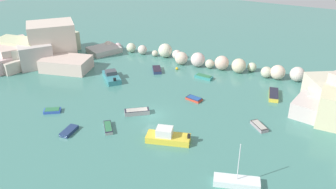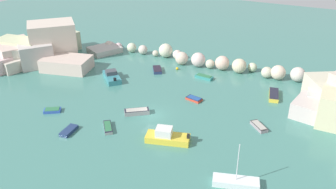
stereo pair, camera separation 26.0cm
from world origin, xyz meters
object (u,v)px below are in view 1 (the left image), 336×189
object	(u,v)px
channel_buoy	(177,68)
moored_boat_5	(167,137)
moored_boat_7	(69,131)
moored_boat_11	(237,182)
moored_boat_6	(108,127)
moored_boat_2	(112,77)
moored_boat_1	(204,77)
moored_boat_10	(157,70)
moored_boat_4	(274,95)
moored_boat_3	(259,126)
moored_boat_9	(194,99)
moored_boat_0	(137,112)
moored_boat_8	(52,111)

from	to	relation	value
channel_buoy	moored_boat_5	size ratio (longest dim) A/B	0.09
moored_boat_7	moored_boat_11	bearing A→B (deg)	83.41
moored_boat_6	moored_boat_11	distance (m)	18.96
moored_boat_2	moored_boat_5	world-z (taller)	moored_boat_5
moored_boat_1	moored_boat_10	xyz separation A→B (m)	(-8.89, -0.79, -0.00)
moored_boat_4	moored_boat_7	bearing A→B (deg)	-55.99
moored_boat_3	moored_boat_9	distance (m)	11.56
moored_boat_5	moored_boat_9	size ratio (longest dim) A/B	2.24
moored_boat_4	moored_boat_11	bearing A→B (deg)	-9.68
moored_boat_0	moored_boat_10	size ratio (longest dim) A/B	1.06
channel_buoy	moored_boat_10	bearing A→B (deg)	-143.78
moored_boat_5	moored_boat_9	world-z (taller)	moored_boat_5
moored_boat_3	moored_boat_9	xyz separation A→B (m)	(-11.00, 3.55, -0.04)
moored_boat_11	moored_boat_6	bearing A→B (deg)	-25.89
moored_boat_5	moored_boat_6	bearing A→B (deg)	-9.00
moored_boat_5	moored_boat_6	size ratio (longest dim) A/B	1.92
moored_boat_9	moored_boat_6	bearing A→B (deg)	-107.06
moored_boat_4	moored_boat_11	xyz separation A→B (m)	(0.61, -22.56, 0.04)
moored_boat_8	moored_boat_9	size ratio (longest dim) A/B	1.03
moored_boat_6	moored_boat_7	bearing A→B (deg)	86.16
moored_boat_5	moored_boat_10	size ratio (longest dim) A/B	1.74
moored_boat_1	moored_boat_7	xyz separation A→B (m)	(-9.78, -24.17, -0.05)
moored_boat_0	moored_boat_1	size ratio (longest dim) A/B	1.12
moored_boat_1	moored_boat_10	size ratio (longest dim) A/B	0.95
moored_boat_7	moored_boat_8	world-z (taller)	same
moored_boat_11	moored_boat_3	bearing A→B (deg)	-104.11
moored_boat_7	moored_boat_3	bearing A→B (deg)	112.50
moored_boat_2	moored_boat_10	xyz separation A→B (m)	(5.35, 6.82, -0.30)
channel_buoy	moored_boat_0	size ratio (longest dim) A/B	0.14
moored_boat_2	moored_boat_11	distance (m)	32.01
moored_boat_0	moored_boat_8	xyz separation A→B (m)	(-11.43, -4.97, -0.14)
moored_boat_1	moored_boat_4	xyz separation A→B (m)	(12.48, -1.73, 0.06)
moored_boat_0	moored_boat_4	world-z (taller)	moored_boat_0
channel_buoy	moored_boat_6	xyz separation A→B (m)	(0.27, -22.58, -0.01)
moored_boat_4	moored_boat_10	size ratio (longest dim) A/B	1.29
moored_boat_1	moored_boat_8	size ratio (longest dim) A/B	1.19
moored_boat_4	moored_boat_8	size ratio (longest dim) A/B	1.62
moored_boat_2	moored_boat_5	bearing A→B (deg)	-173.17
moored_boat_1	moored_boat_5	xyz separation A→B (m)	(2.81, -20.22, 0.40)
moored_boat_6	moored_boat_10	size ratio (longest dim) A/B	0.91
moored_boat_2	moored_boat_10	distance (m)	8.67
moored_boat_7	moored_boat_1	bearing A→B (deg)	151.66
moored_boat_1	moored_boat_4	distance (m)	12.60
moored_boat_1	moored_boat_3	size ratio (longest dim) A/B	1.16
moored_boat_6	moored_boat_7	world-z (taller)	moored_boat_7
channel_buoy	moored_boat_6	bearing A→B (deg)	-89.33
moored_boat_3	moored_boat_7	bearing A→B (deg)	-106.34
moored_boat_5	moored_boat_11	distance (m)	11.06
moored_boat_7	moored_boat_6	bearing A→B (deg)	119.49
moored_boat_8	moored_boat_2	bearing A→B (deg)	50.36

